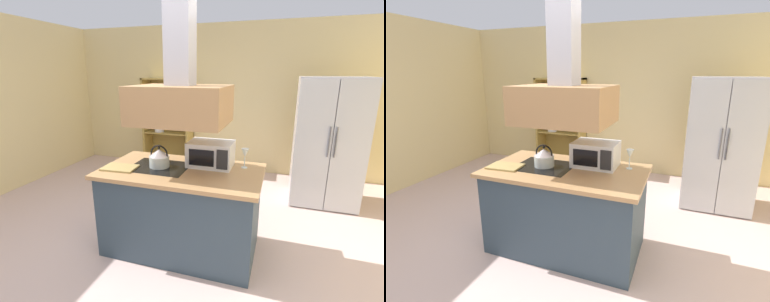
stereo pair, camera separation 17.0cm
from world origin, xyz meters
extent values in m
plane|color=beige|center=(0.00, 0.00, 0.00)|extent=(7.80, 7.80, 0.00)
cube|color=beige|center=(0.00, 3.00, 1.35)|extent=(6.00, 0.12, 2.70)
cube|color=#2F3F4D|center=(0.20, 0.21, 0.43)|extent=(1.55, 0.85, 0.86)
cube|color=tan|center=(0.20, 0.21, 0.88)|extent=(1.63, 0.93, 0.04)
cube|color=black|center=(-0.04, 0.21, 0.90)|extent=(0.60, 0.48, 0.00)
cube|color=#AB7D4E|center=(0.20, 0.21, 1.56)|extent=(0.90, 0.70, 0.36)
cube|color=#B7B6C3|center=(0.20, 0.21, 2.22)|extent=(0.24, 0.24, 0.96)
cube|color=#B7B1B7|center=(1.78, 1.96, 0.90)|extent=(0.90, 0.72, 1.80)
cube|color=#B8BBC2|center=(1.55, 1.58, 0.90)|extent=(0.44, 0.03, 1.76)
cube|color=#B8B9BE|center=(2.00, 1.58, 0.90)|extent=(0.44, 0.03, 1.76)
cylinder|color=#4C4C51|center=(1.74, 1.55, 0.99)|extent=(0.02, 0.02, 0.40)
cylinder|color=#4C4C51|center=(1.82, 1.55, 0.99)|extent=(0.02, 0.02, 0.40)
cube|color=#AB8B40|center=(-1.45, 2.74, 0.87)|extent=(0.04, 0.40, 1.74)
cube|color=#AB8B40|center=(-0.55, 2.74, 0.87)|extent=(0.04, 0.40, 1.74)
cube|color=#AB8B40|center=(-1.00, 2.74, 1.73)|extent=(0.94, 0.40, 0.03)
cube|color=#AB8B40|center=(-1.00, 2.74, 0.04)|extent=(0.94, 0.40, 0.08)
cube|color=#AB8B40|center=(-1.00, 2.93, 0.87)|extent=(0.94, 0.02, 1.74)
cube|color=#AB8B40|center=(-1.00, 2.74, 0.70)|extent=(0.86, 0.36, 0.02)
cube|color=#AB8B40|center=(-1.00, 2.74, 1.13)|extent=(0.86, 0.36, 0.02)
cylinder|color=white|center=(-1.17, 2.69, 0.73)|extent=(0.18, 0.18, 0.05)
cylinder|color=white|center=(-1.17, 2.69, 0.78)|extent=(0.17, 0.17, 0.05)
cylinder|color=white|center=(-1.17, 2.69, 0.82)|extent=(0.16, 0.16, 0.05)
cylinder|color=silver|center=(-0.88, 2.70, 1.21)|extent=(0.01, 0.01, 0.12)
cone|color=silver|center=(-0.88, 2.70, 1.31)|extent=(0.07, 0.07, 0.08)
cylinder|color=silver|center=(-0.73, 2.70, 1.21)|extent=(0.01, 0.01, 0.12)
cone|color=silver|center=(-0.73, 2.70, 1.31)|extent=(0.07, 0.07, 0.08)
cylinder|color=#B3BFBE|center=(-0.04, 0.21, 0.96)|extent=(0.21, 0.21, 0.12)
cone|color=#BAB7C3|center=(-0.04, 0.21, 1.06)|extent=(0.20, 0.20, 0.07)
sphere|color=black|center=(-0.04, 0.21, 1.11)|extent=(0.03, 0.03, 0.03)
torus|color=black|center=(-0.04, 0.21, 1.04)|extent=(0.19, 0.02, 0.19)
cube|color=#A38C4F|center=(-0.41, 0.04, 0.91)|extent=(0.35, 0.26, 0.02)
cube|color=silver|center=(0.46, 0.42, 1.03)|extent=(0.46, 0.34, 0.26)
cube|color=black|center=(0.40, 0.25, 1.03)|extent=(0.26, 0.01, 0.17)
cube|color=#262628|center=(0.61, 0.25, 1.03)|extent=(0.11, 0.01, 0.20)
cylinder|color=silver|center=(0.81, 0.46, 0.90)|extent=(0.06, 0.06, 0.01)
cylinder|color=silver|center=(0.81, 0.46, 0.96)|extent=(0.01, 0.01, 0.11)
cone|color=silver|center=(0.81, 0.46, 1.06)|extent=(0.08, 0.08, 0.09)
camera|label=1|loc=(1.15, -2.35, 1.86)|focal=26.47mm
camera|label=2|loc=(1.31, -2.29, 1.86)|focal=26.47mm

